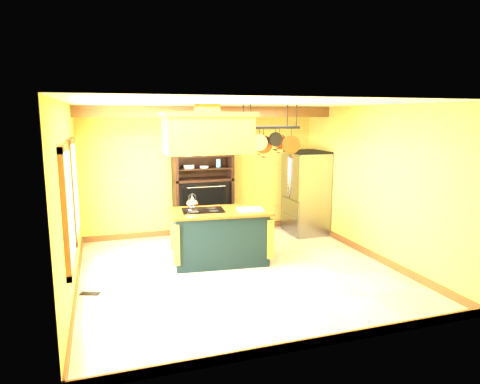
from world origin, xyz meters
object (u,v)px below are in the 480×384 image
kitchen_island (220,236)px  refrigerator (306,194)px  range_hood (207,132)px  pot_rack (270,135)px  hutch (203,197)px

kitchen_island → refrigerator: size_ratio=1.02×
kitchen_island → range_hood: range_hood is taller
range_hood → refrigerator: size_ratio=0.86×
pot_rack → hutch: bearing=115.1°
range_hood → pot_rack: 1.11m
refrigerator → pot_rack: bearing=-136.9°
kitchen_island → refrigerator: refrigerator is taller
kitchen_island → refrigerator: bearing=35.0°
range_hood → refrigerator: 3.11m
kitchen_island → hutch: bearing=92.3°
kitchen_island → pot_rack: pot_rack is taller
range_hood → pot_rack: same height
pot_rack → hutch: pot_rack is taller
pot_rack → refrigerator: size_ratio=0.58×
range_hood → refrigerator: bearing=27.2°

